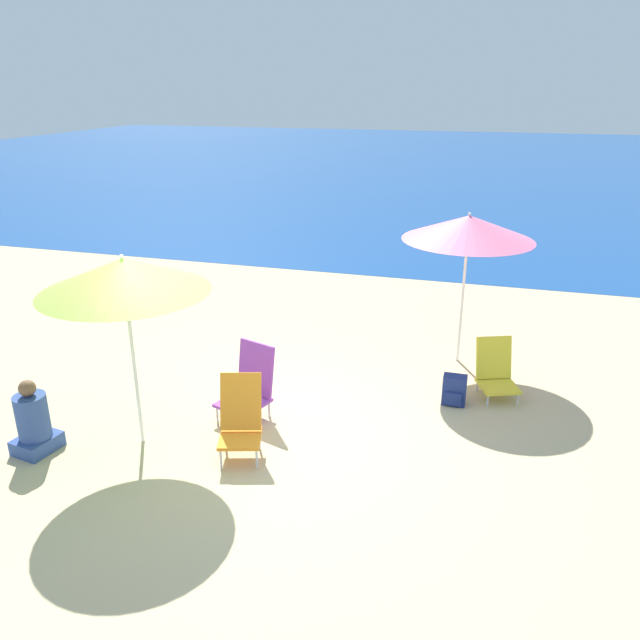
{
  "coord_description": "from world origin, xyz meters",
  "views": [
    {
      "loc": [
        2.5,
        -5.46,
        3.63
      ],
      "look_at": [
        0.61,
        1.14,
        1.0
      ],
      "focal_mm": 35.0,
      "sensor_mm": 36.0,
      "label": 1
    }
  ],
  "objects": [
    {
      "name": "ground_plane",
      "position": [
        0.0,
        0.0,
        0.0
      ],
      "size": [
        60.0,
        60.0,
        0.0
      ],
      "primitive_type": "plane",
      "color": "#C6B284"
    },
    {
      "name": "beach_umbrella_pink",
      "position": [
        2.16,
        2.67,
        1.87
      ],
      "size": [
        1.71,
        1.71,
        2.07
      ],
      "color": "white",
      "rests_on": "ground"
    },
    {
      "name": "beach_chair_orange",
      "position": [
        0.18,
        -0.31,
        0.41
      ],
      "size": [
        0.56,
        0.64,
        0.84
      ],
      "rotation": [
        0.0,
        0.0,
        0.29
      ],
      "color": "silver",
      "rests_on": "ground"
    },
    {
      "name": "beach_chair_yellow",
      "position": [
        2.67,
        1.78,
        0.31
      ],
      "size": [
        0.6,
        0.64,
        0.71
      ],
      "rotation": [
        0.0,
        0.0,
        0.38
      ],
      "color": "silver",
      "rests_on": "ground"
    },
    {
      "name": "beach_umbrella_lime",
      "position": [
        -0.94,
        -0.4,
        1.86
      ],
      "size": [
        1.68,
        1.68,
        2.08
      ],
      "color": "white",
      "rests_on": "ground"
    },
    {
      "name": "sea_water",
      "position": [
        0.0,
        26.3,
        0.0
      ],
      "size": [
        60.0,
        40.0,
        0.01
      ],
      "color": "#19478C",
      "rests_on": "ground"
    },
    {
      "name": "backpack_navy",
      "position": [
        2.21,
        1.37,
        0.18
      ],
      "size": [
        0.28,
        0.2,
        0.37
      ],
      "color": "navy",
      "rests_on": "ground"
    },
    {
      "name": "person_seated_near",
      "position": [
        -1.91,
        -0.86,
        0.32
      ],
      "size": [
        0.42,
        0.48,
        0.81
      ],
      "rotation": [
        0.0,
        0.0,
        -0.17
      ],
      "color": "#334C8C",
      "rests_on": "ground"
    },
    {
      "name": "beach_chair_purple",
      "position": [
        -0.03,
        0.47,
        0.39
      ],
      "size": [
        0.64,
        0.69,
        0.85
      ],
      "rotation": [
        0.0,
        0.0,
        -0.33
      ],
      "color": "silver",
      "rests_on": "ground"
    }
  ]
}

